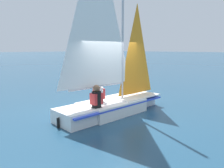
% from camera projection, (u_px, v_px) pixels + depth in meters
% --- Properties ---
extents(ground_plane, '(260.00, 260.00, 0.00)m').
position_uv_depth(ground_plane, '(112.00, 113.00, 7.75)').
color(ground_plane, navy).
extents(sailboat_main, '(4.27, 1.51, 6.11)m').
position_uv_depth(sailboat_main, '(111.00, 87.00, 7.55)').
color(sailboat_main, white).
rests_on(sailboat_main, ground_plane).
extents(sailor_helm, '(0.35, 0.31, 1.16)m').
position_uv_depth(sailor_helm, '(99.00, 97.00, 7.48)').
color(sailor_helm, black).
rests_on(sailor_helm, ground_plane).
extents(sailor_crew, '(0.35, 0.31, 1.16)m').
position_uv_depth(sailor_crew, '(97.00, 102.00, 6.80)').
color(sailor_crew, black).
rests_on(sailor_crew, ground_plane).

